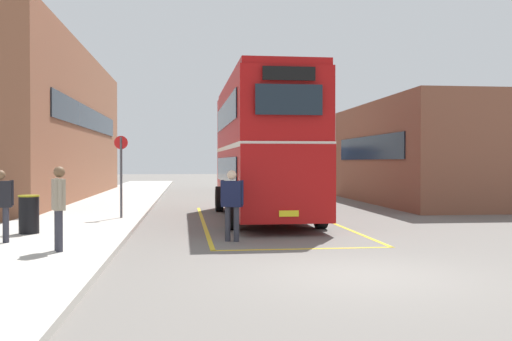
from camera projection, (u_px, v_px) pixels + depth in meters
The scene contains 12 objects.
ground_plane at pixel (260, 209), 24.53m from camera, with size 135.60×135.60×0.00m, color #66605B.
sidewalk_left at pixel (110, 204), 26.17m from camera, with size 4.00×57.60×0.14m, color #B2ADA3.
brick_building_left at pixel (36, 126), 30.11m from camera, with size 5.50×23.09×7.66m.
depot_building_right at pixel (439, 153), 27.98m from camera, with size 7.09×12.54×4.78m.
double_decker_bus at pixel (263, 146), 20.13m from camera, with size 2.98×10.13×4.75m.
single_deck_bus at pixel (272, 166), 41.29m from camera, with size 3.04×8.39×3.02m.
pedestrian_boarding at pixel (232, 200), 14.45m from camera, with size 0.56×0.39×1.77m.
pedestrian_waiting_near at pixel (1, 201), 13.20m from camera, with size 0.56×0.27×1.66m.
pedestrian_waiting_far at pixel (59, 202), 11.97m from camera, with size 0.37×0.56×1.75m.
litter_bin at pixel (29, 214), 14.92m from camera, with size 0.53×0.53×0.99m.
bus_stop_sign at pixel (121, 168), 19.11m from camera, with size 0.44×0.08×2.69m.
bay_marking_yellow at pixel (270, 225), 18.27m from camera, with size 4.40×12.13×0.01m.
Camera 1 is at (-2.95, -9.92, 1.99)m, focal length 40.86 mm.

